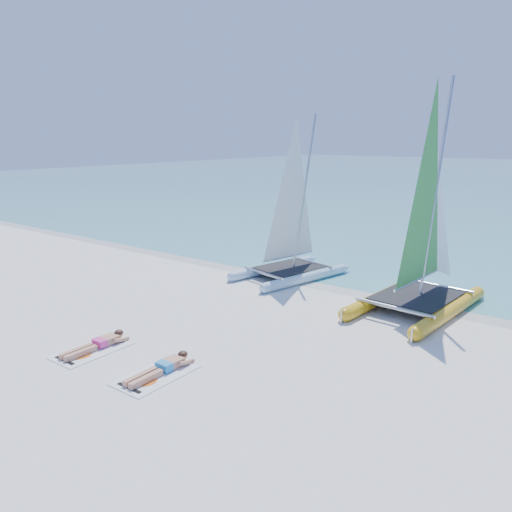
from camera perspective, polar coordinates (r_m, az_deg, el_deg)
The scene contains 8 objects.
ground at distance 12.97m, azimuth -0.43°, elevation -9.55°, with size 140.00×140.00×0.00m, color silver.
wet_sand_strip at distance 17.40m, azimuth 10.61°, elevation -3.70°, with size 140.00×1.40×0.01m, color silver.
catamaran_blue at distance 18.20m, azimuth 4.08°, elevation 3.13°, with size 3.10×4.83×6.09m.
catamaran_yellow at distance 15.78m, azimuth 19.10°, elevation 2.32°, with size 2.91×5.63×7.05m.
towel_a at distance 12.98m, azimuth -18.22°, elevation -10.19°, with size 1.00×1.85×0.02m, color white.
sunbather_a at distance 13.04m, azimuth -17.56°, elevation -9.51°, with size 0.37×1.73×0.26m.
towel_b at distance 11.39m, azimuth -11.30°, elevation -13.18°, with size 1.00×1.85×0.02m, color white.
sunbather_b at distance 11.46m, azimuth -10.60°, elevation -12.38°, with size 0.37×1.73×0.26m.
Camera 1 is at (7.22, -9.50, 5.07)m, focal length 35.00 mm.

